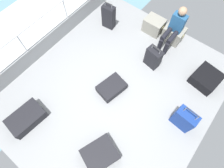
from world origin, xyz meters
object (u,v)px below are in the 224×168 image
Objects in this scene: cargo_crate_0 at (154,25)px; suitcase_5 at (112,88)px; suitcase_1 at (184,119)px; suitcase_2 at (206,78)px; passenger_seated at (174,28)px; suitcase_0 at (153,58)px; suitcase_6 at (26,118)px; suitcase_4 at (109,17)px; suitcase_3 at (100,154)px; cargo_crate_1 at (173,34)px.

cargo_crate_0 is 2.20m from suitcase_5.
suitcase_1 reaches higher than suitcase_2.
suitcase_1 is (1.35, -1.77, -0.30)m from passenger_seated.
passenger_seated is 1.63× the size of suitcase_0.
passenger_seated is at bearing 160.04° from suitcase_2.
passenger_seated is at bearing 70.46° from suitcase_6.
suitcase_2 is at bearing 0.84° from suitcase_4.
suitcase_1 is at bearing -52.64° from passenger_seated.
suitcase_2 is (1.31, -0.47, -0.46)m from passenger_seated.
suitcase_5 is at bearing -99.59° from passenger_seated.
suitcase_6 is (-1.01, -1.75, 0.01)m from suitcase_5.
suitcase_3 is 1.52m from suitcase_5.
cargo_crate_0 is at bearing 168.96° from passenger_seated.
suitcase_0 reaches higher than suitcase_3.
suitcase_5 is (-0.35, -1.21, -0.18)m from suitcase_0.
cargo_crate_1 reaches higher than suitcase_3.
suitcase_0 is (0.00, -0.86, -0.31)m from passenger_seated.
suitcase_0 is 0.96× the size of suitcase_5.
suitcase_3 is (0.97, -3.51, -0.10)m from cargo_crate_0.
suitcase_0 is 0.84× the size of suitcase_6.
suitcase_0 is 2.57m from suitcase_3.
cargo_crate_1 is 1.05m from suitcase_0.
passenger_seated is 2.16m from suitcase_5.
suitcase_6 is (-2.66, -3.35, -0.02)m from suitcase_2.
cargo_crate_1 is 0.80× the size of suitcase_0.
suitcase_1 is 1.74m from suitcase_5.
suitcase_6 is (0.32, -3.30, -0.22)m from suitcase_4.
passenger_seated is 2.25m from suitcase_1.
suitcase_5 is (-0.35, -2.07, -0.49)m from passenger_seated.
suitcase_1 reaches higher than suitcase_5.
suitcase_2 is 0.98× the size of suitcase_5.
cargo_crate_1 is at bearing 81.19° from suitcase_5.
suitcase_4 is at bearing -179.16° from suitcase_2.
suitcase_3 is at bearing -83.72° from cargo_crate_1.
cargo_crate_0 reaches higher than suitcase_6.
cargo_crate_1 is 0.43m from passenger_seated.
suitcase_5 is (-0.35, -2.26, -0.10)m from cargo_crate_1.
suitcase_0 is 0.99× the size of suitcase_2.
suitcase_4 is (-1.68, -0.71, 0.13)m from cargo_crate_1.
cargo_crate_1 reaches higher than suitcase_2.
suitcase_1 is 0.95× the size of suitcase_6.
cargo_crate_0 is at bearing 120.87° from suitcase_0.
suitcase_2 is at bearing 16.58° from suitcase_0.
suitcase_5 is (-1.66, -1.60, -0.03)m from suitcase_2.
passenger_seated reaches higher than suitcase_0.
cargo_crate_0 is at bearing 105.52° from suitcase_3.
suitcase_2 is 4.28m from suitcase_6.
suitcase_1 is at bearing 59.41° from suitcase_3.
suitcase_1 is at bearing 37.10° from suitcase_6.
suitcase_2 is (1.89, -0.59, -0.07)m from cargo_crate_0.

